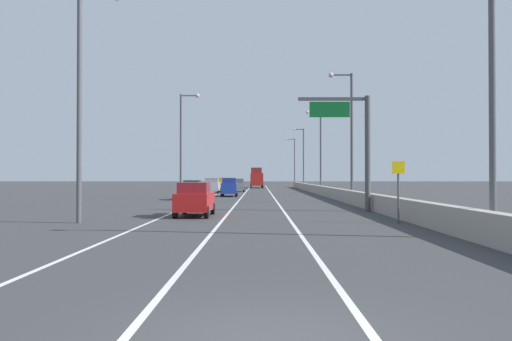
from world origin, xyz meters
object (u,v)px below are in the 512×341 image
lamp_post_left_near (84,91)px  box_truck (257,179)px  lamp_post_right_second (349,129)px  lamp_post_right_fourth (302,154)px  car_red_3 (195,199)px  lamp_post_left_mid (183,138)px  overhead_sign_gantry (356,138)px  lamp_post_right_near (486,63)px  car_green_2 (193,190)px  car_gray_4 (238,185)px  car_yellow_5 (224,183)px  car_blue_0 (229,187)px  car_silver_1 (212,186)px  lamp_post_right_fifth (294,159)px  lamp_post_right_third (319,146)px  speed_advisory_sign (398,187)px

lamp_post_left_near → box_truck: size_ratio=1.48×
lamp_post_right_second → lamp_post_right_fourth: (0.30, 50.35, 0.00)m
car_red_3 → lamp_post_left_mid: bearing=100.1°
overhead_sign_gantry → lamp_post_right_near: lamp_post_right_near is taller
lamp_post_right_near → box_truck: 81.28m
car_green_2 → car_gray_4: 25.93m
overhead_sign_gantry → car_gray_4: overhead_sign_gantry is taller
lamp_post_left_mid → lamp_post_right_near: bearing=-65.4°
lamp_post_right_fourth → car_yellow_5: bearing=-160.9°
car_blue_0 → box_truck: size_ratio=0.59×
car_silver_1 → car_yellow_5: size_ratio=0.96×
lamp_post_right_second → box_truck: size_ratio=1.48×
lamp_post_left_near → car_red_3: 8.40m
overhead_sign_gantry → car_green_2: size_ratio=1.71×
overhead_sign_gantry → lamp_post_right_second: 11.23m
lamp_post_right_fifth → car_green_2: size_ratio=2.58×
car_red_3 → lamp_post_right_second: bearing=52.7°
lamp_post_right_second → car_gray_4: (-10.95, 31.22, -5.45)m
lamp_post_right_fourth → car_silver_1: lamp_post_right_fourth is taller
lamp_post_right_second → car_gray_4: size_ratio=2.74×
lamp_post_right_fourth → car_red_3: bearing=-100.2°
lamp_post_right_second → lamp_post_right_near: bearing=-89.0°
lamp_post_right_third → lamp_post_right_fourth: (-0.11, 25.17, 0.00)m
lamp_post_left_near → lamp_post_right_near: bearing=-19.6°
overhead_sign_gantry → box_truck: (-6.77, 66.50, -2.89)m
lamp_post_right_fourth → lamp_post_left_mid: bearing=-112.6°
lamp_post_right_near → car_gray_4: 57.80m
overhead_sign_gantry → car_silver_1: (-12.57, 34.66, -3.71)m
car_red_3 → car_yellow_5: bearing=92.4°
lamp_post_right_fifth → car_silver_1: bearing=-105.6°
lamp_post_right_fifth → car_red_3: lamp_post_right_fifth is taller
car_yellow_5 → box_truck: bearing=60.4°
lamp_post_right_fifth → car_red_3: (-11.90, -90.56, -5.46)m
car_green_2 → box_truck: 50.36m
car_yellow_5 → car_red_3: bearing=-87.6°
car_red_3 → car_gray_4: size_ratio=0.98×
lamp_post_right_fourth → box_truck: lamp_post_right_fourth is taller
lamp_post_right_fifth → car_yellow_5: bearing=-115.6°
lamp_post_right_second → lamp_post_right_third: size_ratio=1.00×
overhead_sign_gantry → car_yellow_5: bearing=102.5°
car_red_3 → car_silver_1: bearing=93.9°
lamp_post_left_mid → car_yellow_5: size_ratio=2.52×
lamp_post_left_near → car_blue_0: (5.17, 32.64, -5.38)m
lamp_post_right_second → overhead_sign_gantry: bearing=-97.9°
lamp_post_right_second → car_blue_0: (-11.18, 13.47, -5.38)m
lamp_post_right_near → car_silver_1: (-14.55, 48.83, -5.40)m
car_green_2 → car_red_3: size_ratio=1.08×
speed_advisory_sign → lamp_post_left_mid: lamp_post_left_mid is taller
car_blue_0 → car_green_2: car_blue_0 is taller
overhead_sign_gantry → car_yellow_5: 57.86m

